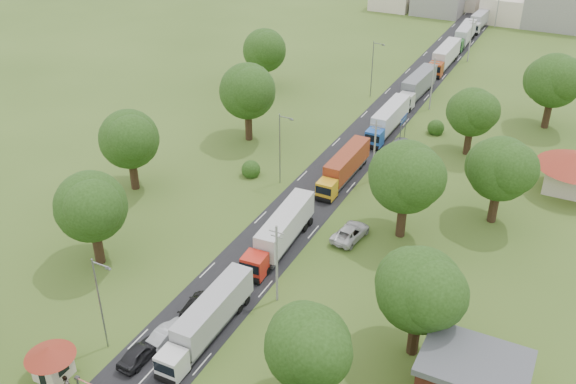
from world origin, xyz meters
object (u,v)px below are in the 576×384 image
Objects in this scene: guard_booth at (51,358)px; car_lane_front at (140,353)px; truck_0 at (208,318)px; car_lane_mid at (169,333)px; info_sign at (404,123)px.

guard_booth reaches higher than car_lane_front.
car_lane_mid is (-3.09, -2.22, -1.28)m from truck_0.
car_lane_mid is at bearing -99.63° from car_lane_front.
info_sign reaches higher than guard_booth.
info_sign is at bearing 86.40° from truck_0.
car_lane_front is 3.47m from car_lane_mid.
car_lane_front is (-6.92, -55.00, -2.19)m from info_sign.
truck_0 is 4.02m from car_lane_mid.
info_sign is at bearing -94.84° from car_lane_front.
car_lane_mid is at bearing -144.29° from truck_0.
truck_0 reaches higher than guard_booth.
car_lane_mid is (6.20, 8.39, -1.42)m from guard_booth.
car_lane_mid is (0.72, 3.39, -0.07)m from car_lane_front.
truck_0 is (-3.11, -49.39, -0.98)m from info_sign.
info_sign is 0.30× the size of truck_0.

